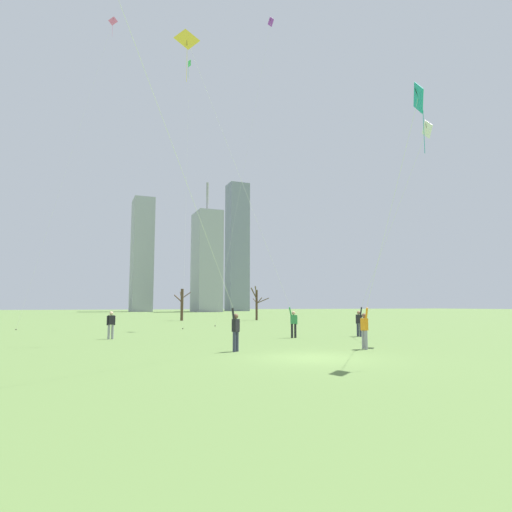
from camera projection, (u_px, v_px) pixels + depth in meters
name	position (u px, v px, depth m)	size (l,w,h in m)	color
ground_plane	(315.00, 358.00, 16.68)	(400.00, 400.00, 0.00)	#5B7A3D
kite_flyer_foreground_left_yellow	(265.00, 247.00, 26.96)	(7.86, 0.82, 18.86)	black
kite_flyer_midfield_right_white	(367.00, 299.00, 27.63)	(1.25, 6.38, 12.18)	#33384C
kite_flyer_midfield_center_teal	(372.00, 296.00, 19.36)	(1.21, 5.67, 10.13)	gray
kite_flyer_far_back_red	(227.00, 306.00, 18.23)	(6.69, 7.43, 11.14)	#33384C
bystander_far_off_by_trees	(111.00, 324.00, 25.97)	(0.50, 0.28, 1.62)	gray
distant_kite_low_near_trees_green	(189.00, 93.00, 42.53)	(1.26, 4.10, 26.08)	green
distant_kite_high_overhead_purple	(263.00, 63.00, 42.41)	(4.23, 4.73, 29.58)	purple
distant_kite_drifting_left_pink	(101.00, 58.00, 41.51)	(7.06, 1.47, 29.63)	pink
bare_tree_left_of_center	(257.00, 302.00, 59.14)	(2.63, 2.78, 4.51)	#4C3828
bare_tree_rightmost	(182.00, 304.00, 57.22)	(2.05, 1.93, 4.10)	#4C3828
skyline_short_annex	(237.00, 247.00, 155.85)	(6.99, 6.83, 45.10)	gray
skyline_mid_tower_right	(207.00, 261.00, 135.90)	(7.38, 11.44, 40.32)	#9EA3AD
skyline_tall_tower	(142.00, 255.00, 140.67)	(6.35, 9.35, 36.03)	#9EA3AD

